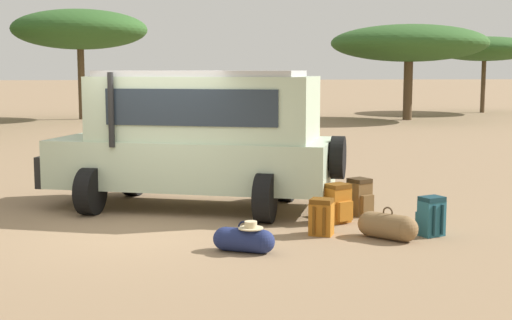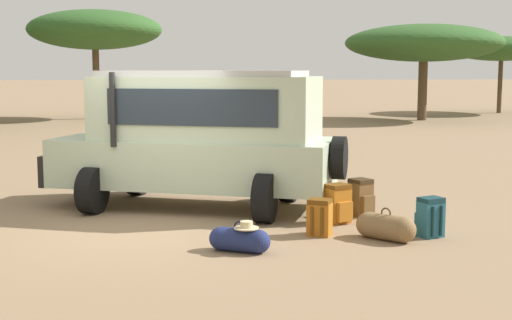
{
  "view_description": "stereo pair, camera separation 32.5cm",
  "coord_description": "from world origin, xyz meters",
  "px_view_note": "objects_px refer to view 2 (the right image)",
  "views": [
    {
      "loc": [
        0.31,
        -10.95,
        2.46
      ],
      "look_at": [
        1.77,
        0.42,
        1.0
      ],
      "focal_mm": 50.0,
      "sensor_mm": 36.0,
      "label": 1
    },
    {
      "loc": [
        0.64,
        -10.98,
        2.46
      ],
      "look_at": [
        1.77,
        0.42,
        1.0
      ],
      "focal_mm": 50.0,
      "sensor_mm": 36.0,
      "label": 2
    }
  ],
  "objects_px": {
    "duffel_bag_low_black_case": "(240,239)",
    "backpack_outermost": "(361,198)",
    "duffel_bag_soft_canvas": "(386,227)",
    "acacia_tree_distant_right": "(502,49)",
    "backpack_beside_front_wheel": "(338,204)",
    "backpack_near_rear_wheel": "(430,218)",
    "acacia_tree_far_right": "(424,43)",
    "acacia_tree_right_mid": "(95,30)",
    "safari_vehicle": "(200,136)",
    "backpack_cluster_center": "(320,218)"
  },
  "relations": [
    {
      "from": "duffel_bag_low_black_case",
      "to": "backpack_outermost",
      "type": "bearing_deg",
      "value": 44.78
    },
    {
      "from": "backpack_outermost",
      "to": "acacia_tree_distant_right",
      "type": "bearing_deg",
      "value": 61.53
    },
    {
      "from": "acacia_tree_far_right",
      "to": "acacia_tree_distant_right",
      "type": "bearing_deg",
      "value": 39.51
    },
    {
      "from": "acacia_tree_right_mid",
      "to": "acacia_tree_far_right",
      "type": "xyz_separation_m",
      "value": [
        15.9,
        -2.54,
        -0.68
      ]
    },
    {
      "from": "backpack_near_rear_wheel",
      "to": "backpack_outermost",
      "type": "distance_m",
      "value": 1.73
    },
    {
      "from": "backpack_near_rear_wheel",
      "to": "acacia_tree_right_mid",
      "type": "relative_size",
      "value": 0.09
    },
    {
      "from": "acacia_tree_distant_right",
      "to": "safari_vehicle",
      "type": "bearing_deg",
      "value": -123.62
    },
    {
      "from": "backpack_near_rear_wheel",
      "to": "acacia_tree_distant_right",
      "type": "distance_m",
      "value": 32.41
    },
    {
      "from": "acacia_tree_distant_right",
      "to": "backpack_beside_front_wheel",
      "type": "bearing_deg",
      "value": -118.82
    },
    {
      "from": "backpack_beside_front_wheel",
      "to": "backpack_near_rear_wheel",
      "type": "height_order",
      "value": "backpack_beside_front_wheel"
    },
    {
      "from": "backpack_cluster_center",
      "to": "acacia_tree_far_right",
      "type": "distance_m",
      "value": 25.62
    },
    {
      "from": "safari_vehicle",
      "to": "duffel_bag_low_black_case",
      "type": "height_order",
      "value": "safari_vehicle"
    },
    {
      "from": "backpack_cluster_center",
      "to": "backpack_near_rear_wheel",
      "type": "distance_m",
      "value": 1.62
    },
    {
      "from": "safari_vehicle",
      "to": "duffel_bag_low_black_case",
      "type": "distance_m",
      "value": 3.43
    },
    {
      "from": "safari_vehicle",
      "to": "acacia_tree_far_right",
      "type": "height_order",
      "value": "acacia_tree_far_right"
    },
    {
      "from": "backpack_beside_front_wheel",
      "to": "duffel_bag_soft_canvas",
      "type": "distance_m",
      "value": 1.29
    },
    {
      "from": "backpack_beside_front_wheel",
      "to": "backpack_near_rear_wheel",
      "type": "xyz_separation_m",
      "value": [
        1.15,
        -1.08,
        -0.02
      ]
    },
    {
      "from": "backpack_cluster_center",
      "to": "duffel_bag_soft_canvas",
      "type": "relative_size",
      "value": 0.71
    },
    {
      "from": "backpack_cluster_center",
      "to": "acacia_tree_far_right",
      "type": "xyz_separation_m",
      "value": [
        9.52,
        23.53,
        3.45
      ]
    },
    {
      "from": "safari_vehicle",
      "to": "duffel_bag_low_black_case",
      "type": "bearing_deg",
      "value": -81.82
    },
    {
      "from": "safari_vehicle",
      "to": "backpack_outermost",
      "type": "bearing_deg",
      "value": -20.39
    },
    {
      "from": "safari_vehicle",
      "to": "backpack_beside_front_wheel",
      "type": "xyz_separation_m",
      "value": [
        2.17,
        -1.53,
        -0.99
      ]
    },
    {
      "from": "backpack_beside_front_wheel",
      "to": "acacia_tree_distant_right",
      "type": "distance_m",
      "value": 31.98
    },
    {
      "from": "backpack_outermost",
      "to": "backpack_cluster_center",
      "type": "bearing_deg",
      "value": -125.31
    },
    {
      "from": "duffel_bag_soft_canvas",
      "to": "backpack_cluster_center",
      "type": "bearing_deg",
      "value": 157.11
    },
    {
      "from": "backpack_near_rear_wheel",
      "to": "acacia_tree_distant_right",
      "type": "height_order",
      "value": "acacia_tree_distant_right"
    },
    {
      "from": "acacia_tree_right_mid",
      "to": "acacia_tree_distant_right",
      "type": "bearing_deg",
      "value": 6.77
    },
    {
      "from": "backpack_cluster_center",
      "to": "acacia_tree_right_mid",
      "type": "xyz_separation_m",
      "value": [
        -6.38,
        26.06,
        4.13
      ]
    },
    {
      "from": "acacia_tree_right_mid",
      "to": "acacia_tree_far_right",
      "type": "bearing_deg",
      "value": -9.06
    },
    {
      "from": "backpack_beside_front_wheel",
      "to": "backpack_cluster_center",
      "type": "xyz_separation_m",
      "value": [
        -0.45,
        -0.83,
        -0.04
      ]
    },
    {
      "from": "backpack_beside_front_wheel",
      "to": "acacia_tree_far_right",
      "type": "relative_size",
      "value": 0.08
    },
    {
      "from": "duffel_bag_low_black_case",
      "to": "acacia_tree_distant_right",
      "type": "xyz_separation_m",
      "value": [
        17.05,
        29.54,
        3.44
      ]
    },
    {
      "from": "acacia_tree_far_right",
      "to": "safari_vehicle",
      "type": "bearing_deg",
      "value": -117.97
    },
    {
      "from": "acacia_tree_right_mid",
      "to": "backpack_near_rear_wheel",
      "type": "bearing_deg",
      "value": -73.13
    },
    {
      "from": "backpack_outermost",
      "to": "acacia_tree_right_mid",
      "type": "distance_m",
      "value": 26.09
    },
    {
      "from": "backpack_beside_front_wheel",
      "to": "backpack_outermost",
      "type": "distance_m",
      "value": 0.74
    },
    {
      "from": "acacia_tree_far_right",
      "to": "duffel_bag_soft_canvas",
      "type": "bearing_deg",
      "value": -109.84
    },
    {
      "from": "backpack_near_rear_wheel",
      "to": "duffel_bag_low_black_case",
      "type": "distance_m",
      "value": 2.93
    },
    {
      "from": "safari_vehicle",
      "to": "duffel_bag_low_black_case",
      "type": "relative_size",
      "value": 6.63
    },
    {
      "from": "duffel_bag_soft_canvas",
      "to": "acacia_tree_distant_right",
      "type": "xyz_separation_m",
      "value": [
        14.89,
        29.08,
        3.42
      ]
    },
    {
      "from": "safari_vehicle",
      "to": "duffel_bag_soft_canvas",
      "type": "distance_m",
      "value": 3.95
    },
    {
      "from": "backpack_beside_front_wheel",
      "to": "acacia_tree_distant_right",
      "type": "bearing_deg",
      "value": 61.18
    },
    {
      "from": "safari_vehicle",
      "to": "backpack_outermost",
      "type": "distance_m",
      "value": 3.03
    },
    {
      "from": "backpack_near_rear_wheel",
      "to": "acacia_tree_far_right",
      "type": "bearing_deg",
      "value": 71.58
    },
    {
      "from": "backpack_cluster_center",
      "to": "backpack_near_rear_wheel",
      "type": "xyz_separation_m",
      "value": [
        1.6,
        -0.25,
        0.02
      ]
    },
    {
      "from": "safari_vehicle",
      "to": "acacia_tree_far_right",
      "type": "bearing_deg",
      "value": 62.03
    },
    {
      "from": "backpack_near_rear_wheel",
      "to": "acacia_tree_right_mid",
      "type": "distance_m",
      "value": 27.8
    },
    {
      "from": "backpack_near_rear_wheel",
      "to": "acacia_tree_right_mid",
      "type": "bearing_deg",
      "value": 106.87
    },
    {
      "from": "backpack_beside_front_wheel",
      "to": "backpack_outermost",
      "type": "xyz_separation_m",
      "value": [
        0.51,
        0.53,
        -0.0
      ]
    },
    {
      "from": "safari_vehicle",
      "to": "backpack_cluster_center",
      "type": "height_order",
      "value": "safari_vehicle"
    }
  ]
}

